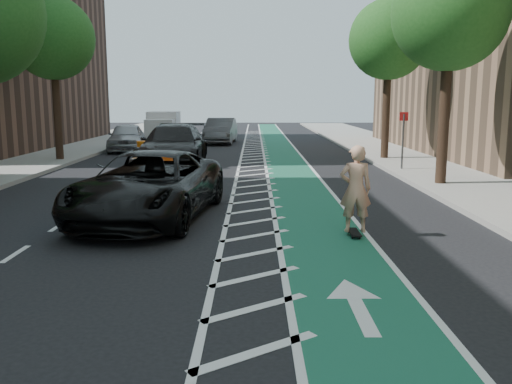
{
  "coord_description": "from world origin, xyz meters",
  "views": [
    {
      "loc": [
        1.48,
        -10.26,
        3.0
      ],
      "look_at": [
        1.52,
        0.79,
        1.1
      ],
      "focal_mm": 38.0,
      "sensor_mm": 36.0,
      "label": 1
    }
  ],
  "objects_px": {
    "suv_far": "(174,146)",
    "barrel_a": "(140,173)",
    "skateboarder": "(356,189)",
    "suv_near": "(149,186)"
  },
  "relations": [
    {
      "from": "skateboarder",
      "to": "suv_near",
      "type": "relative_size",
      "value": 0.31
    },
    {
      "from": "suv_near",
      "to": "suv_far",
      "type": "bearing_deg",
      "value": 102.61
    },
    {
      "from": "suv_far",
      "to": "barrel_a",
      "type": "height_order",
      "value": "suv_far"
    },
    {
      "from": "suv_far",
      "to": "barrel_a",
      "type": "distance_m",
      "value": 5.34
    },
    {
      "from": "barrel_a",
      "to": "skateboarder",
      "type": "bearing_deg",
      "value": -49.23
    },
    {
      "from": "suv_near",
      "to": "barrel_a",
      "type": "height_order",
      "value": "suv_near"
    },
    {
      "from": "skateboarder",
      "to": "suv_far",
      "type": "height_order",
      "value": "skateboarder"
    },
    {
      "from": "suv_far",
      "to": "barrel_a",
      "type": "bearing_deg",
      "value": -94.07
    },
    {
      "from": "skateboarder",
      "to": "suv_far",
      "type": "relative_size",
      "value": 0.3
    },
    {
      "from": "suv_near",
      "to": "barrel_a",
      "type": "relative_size",
      "value": 6.4
    }
  ]
}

